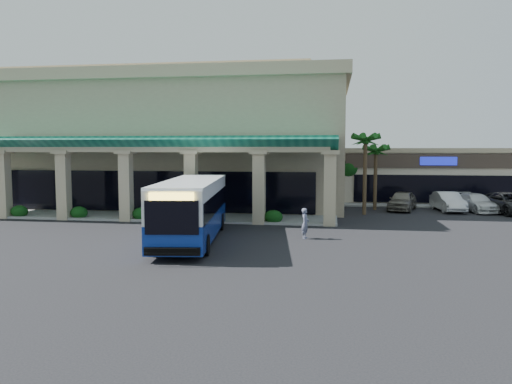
% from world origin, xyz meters
% --- Properties ---
extents(ground, '(110.00, 110.00, 0.00)m').
position_xyz_m(ground, '(0.00, 0.00, 0.00)').
color(ground, black).
extents(main_building, '(30.80, 14.80, 11.35)m').
position_xyz_m(main_building, '(-8.00, 16.00, 5.67)').
color(main_building, tan).
rests_on(main_building, ground).
extents(arcade, '(30.00, 6.20, 5.70)m').
position_xyz_m(arcade, '(-8.00, 6.80, 2.85)').
color(arcade, '#0F5C49').
rests_on(arcade, ground).
extents(strip_mall, '(22.50, 12.50, 4.90)m').
position_xyz_m(strip_mall, '(18.00, 24.00, 2.45)').
color(strip_mall, beige).
rests_on(strip_mall, ground).
extents(palm_0, '(2.40, 2.40, 6.60)m').
position_xyz_m(palm_0, '(8.50, 11.00, 3.30)').
color(palm_0, '#154C14').
rests_on(palm_0, ground).
extents(palm_1, '(2.40, 2.40, 5.80)m').
position_xyz_m(palm_1, '(9.50, 14.00, 2.90)').
color(palm_1, '#154C14').
rests_on(palm_1, ground).
extents(broadleaf_tree, '(2.60, 2.60, 4.81)m').
position_xyz_m(broadleaf_tree, '(7.50, 19.00, 2.41)').
color(broadleaf_tree, '#0C350C').
rests_on(broadleaf_tree, ground).
extents(transit_bus, '(4.11, 11.73, 3.21)m').
position_xyz_m(transit_bus, '(-1.16, -1.00, 1.60)').
color(transit_bus, navy).
rests_on(transit_bus, ground).
extents(pedestrian, '(0.51, 0.67, 1.66)m').
position_xyz_m(pedestrian, '(4.73, 0.42, 0.83)').
color(pedestrian, slate).
rests_on(pedestrian, ground).
extents(car_silver, '(3.03, 4.85, 1.54)m').
position_xyz_m(car_silver, '(11.60, 13.99, 0.77)').
color(car_silver, slate).
rests_on(car_silver, ground).
extents(car_white, '(2.03, 4.67, 1.49)m').
position_xyz_m(car_white, '(15.04, 13.99, 0.75)').
color(car_white, silver).
rests_on(car_white, ground).
extents(car_red, '(3.21, 5.15, 1.39)m').
position_xyz_m(car_red, '(17.09, 14.01, 0.70)').
color(car_red, silver).
rests_on(car_red, ground).
extents(car_gray, '(4.01, 6.15, 1.57)m').
position_xyz_m(car_gray, '(19.24, 13.19, 0.79)').
color(car_gray, '#2D2E30').
rests_on(car_gray, ground).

